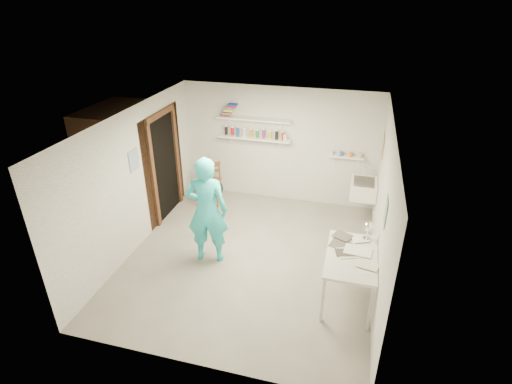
% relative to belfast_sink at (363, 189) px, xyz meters
% --- Properties ---
extents(floor, '(4.00, 4.50, 0.02)m').
position_rel_belfast_sink_xyz_m(floor, '(-1.75, -1.70, -0.71)').
color(floor, slate).
rests_on(floor, ground).
extents(ceiling, '(4.00, 4.50, 0.02)m').
position_rel_belfast_sink_xyz_m(ceiling, '(-1.75, -1.70, 1.71)').
color(ceiling, silver).
rests_on(ceiling, wall_back).
extents(wall_back, '(4.00, 0.02, 2.40)m').
position_rel_belfast_sink_xyz_m(wall_back, '(-1.75, 0.56, 0.50)').
color(wall_back, silver).
rests_on(wall_back, ground).
extents(wall_front, '(4.00, 0.02, 2.40)m').
position_rel_belfast_sink_xyz_m(wall_front, '(-1.75, -3.96, 0.50)').
color(wall_front, silver).
rests_on(wall_front, ground).
extents(wall_left, '(0.02, 4.50, 2.40)m').
position_rel_belfast_sink_xyz_m(wall_left, '(-3.76, -1.70, 0.50)').
color(wall_left, silver).
rests_on(wall_left, ground).
extents(wall_right, '(0.02, 4.50, 2.40)m').
position_rel_belfast_sink_xyz_m(wall_right, '(0.26, -1.70, 0.50)').
color(wall_right, silver).
rests_on(wall_right, ground).
extents(doorway_recess, '(0.02, 0.90, 2.00)m').
position_rel_belfast_sink_xyz_m(doorway_recess, '(-3.74, -0.65, 0.30)').
color(doorway_recess, black).
rests_on(doorway_recess, wall_left).
extents(corridor_box, '(1.40, 1.50, 2.10)m').
position_rel_belfast_sink_xyz_m(corridor_box, '(-4.45, -0.65, 0.35)').
color(corridor_box, brown).
rests_on(corridor_box, ground).
extents(door_lintel, '(0.06, 1.05, 0.10)m').
position_rel_belfast_sink_xyz_m(door_lintel, '(-3.72, -0.65, 1.35)').
color(door_lintel, brown).
rests_on(door_lintel, wall_left).
extents(door_jamb_near, '(0.06, 0.10, 2.00)m').
position_rel_belfast_sink_xyz_m(door_jamb_near, '(-3.72, -1.15, 0.30)').
color(door_jamb_near, brown).
rests_on(door_jamb_near, ground).
extents(door_jamb_far, '(0.06, 0.10, 2.00)m').
position_rel_belfast_sink_xyz_m(door_jamb_far, '(-3.72, -0.15, 0.30)').
color(door_jamb_far, brown).
rests_on(door_jamb_far, ground).
extents(shelf_lower, '(1.50, 0.22, 0.03)m').
position_rel_belfast_sink_xyz_m(shelf_lower, '(-2.25, 0.43, 0.65)').
color(shelf_lower, white).
rests_on(shelf_lower, wall_back).
extents(shelf_upper, '(1.50, 0.22, 0.03)m').
position_rel_belfast_sink_xyz_m(shelf_upper, '(-2.25, 0.43, 1.05)').
color(shelf_upper, white).
rests_on(shelf_upper, wall_back).
extents(ledge_shelf, '(0.70, 0.14, 0.03)m').
position_rel_belfast_sink_xyz_m(ledge_shelf, '(-0.40, 0.47, 0.42)').
color(ledge_shelf, white).
rests_on(ledge_shelf, wall_back).
extents(poster_left, '(0.01, 0.28, 0.36)m').
position_rel_belfast_sink_xyz_m(poster_left, '(-3.74, -1.65, 0.85)').
color(poster_left, '#334C7F').
rests_on(poster_left, wall_left).
extents(poster_right_a, '(0.01, 0.34, 0.42)m').
position_rel_belfast_sink_xyz_m(poster_right_a, '(0.24, 0.10, 0.85)').
color(poster_right_a, '#995933').
rests_on(poster_right_a, wall_right).
extents(poster_right_b, '(0.01, 0.30, 0.38)m').
position_rel_belfast_sink_xyz_m(poster_right_b, '(0.24, -2.25, 0.80)').
color(poster_right_b, '#3F724C').
rests_on(poster_right_b, wall_right).
extents(belfast_sink, '(0.48, 0.60, 0.30)m').
position_rel_belfast_sink_xyz_m(belfast_sink, '(0.00, 0.00, 0.00)').
color(belfast_sink, white).
rests_on(belfast_sink, wall_right).
extents(man, '(0.73, 0.55, 1.84)m').
position_rel_belfast_sink_xyz_m(man, '(-2.41, -1.88, 0.22)').
color(man, '#28C5CC').
rests_on(man, ground).
extents(wall_clock, '(0.33, 0.09, 0.33)m').
position_rel_belfast_sink_xyz_m(wall_clock, '(-2.37, -1.66, 0.53)').
color(wall_clock, beige).
rests_on(wall_clock, man).
extents(wooden_chair, '(0.52, 0.50, 0.98)m').
position_rel_belfast_sink_xyz_m(wooden_chair, '(-3.09, -0.06, -0.21)').
color(wooden_chair, brown).
rests_on(wooden_chair, ground).
extents(work_table, '(0.70, 1.16, 0.77)m').
position_rel_belfast_sink_xyz_m(work_table, '(-0.11, -2.30, -0.31)').
color(work_table, silver).
rests_on(work_table, ground).
extents(desk_lamp, '(0.15, 0.15, 0.15)m').
position_rel_belfast_sink_xyz_m(desk_lamp, '(0.08, -1.83, 0.29)').
color(desk_lamp, white).
rests_on(desk_lamp, work_table).
extents(spray_cans, '(1.32, 0.06, 0.17)m').
position_rel_belfast_sink_xyz_m(spray_cans, '(-2.25, 0.43, 0.75)').
color(spray_cans, black).
rests_on(spray_cans, shelf_lower).
extents(book_stack, '(0.34, 0.14, 0.25)m').
position_rel_belfast_sink_xyz_m(book_stack, '(-2.77, 0.43, 1.19)').
color(book_stack, red).
rests_on(book_stack, shelf_upper).
extents(ledge_pots, '(0.48, 0.07, 0.09)m').
position_rel_belfast_sink_xyz_m(ledge_pots, '(-0.40, 0.47, 0.48)').
color(ledge_pots, silver).
rests_on(ledge_pots, ledge_shelf).
extents(papers, '(0.30, 0.22, 0.03)m').
position_rel_belfast_sink_xyz_m(papers, '(-0.11, -2.30, 0.09)').
color(papers, silver).
rests_on(papers, work_table).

